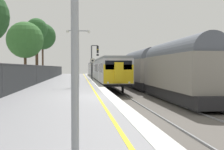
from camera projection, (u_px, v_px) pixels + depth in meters
The scene contains 10 objects.
ground at pixel (150, 106), 15.53m from camera, with size 17.40×110.00×1.21m.
commuter_train_at_platform at pixel (101, 70), 44.03m from camera, with size 2.83×40.52×3.81m.
freight_train_adjacent_track at pixel (155, 68), 27.07m from camera, with size 2.60×24.88×4.64m.
signal_gantry at pixel (94, 58), 38.21m from camera, with size 1.10×0.24×4.73m.
speed_limit_sign at pixel (92, 66), 33.65m from camera, with size 0.59×0.08×2.76m.
platform_lamp_mid at pixel (78, 52), 23.28m from camera, with size 2.00×0.20×4.82m.
platform_back_fence at pixel (2, 80), 14.52m from camera, with size 0.07×99.00×1.84m.
background_tree_left at pixel (36, 30), 36.64m from camera, with size 2.91×2.91×8.22m.
background_tree_centre at pixel (25, 41), 31.92m from camera, with size 4.25×4.25×6.95m.
background_tree_right at pixel (43, 37), 46.83m from camera, with size 4.50×4.50×9.20m.
Camera 1 is at (-1.36, -15.11, 1.60)m, focal length 43.88 mm.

